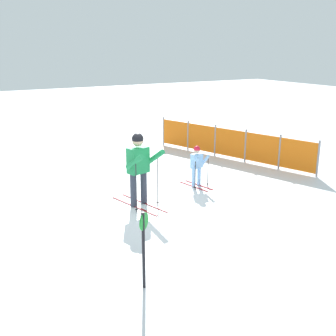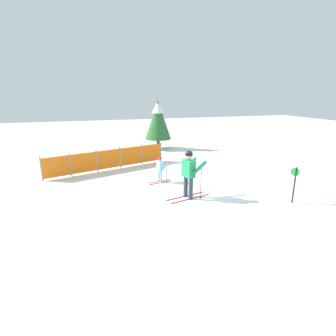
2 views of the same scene
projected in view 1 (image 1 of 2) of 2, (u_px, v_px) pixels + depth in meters
name	position (u px, v px, depth m)	size (l,w,h in m)	color
ground_plane	(143.00, 206.00, 10.00)	(60.00, 60.00, 0.00)	white
skier_adult	(139.00, 163.00, 9.79)	(1.70, 0.85, 1.76)	maroon
skier_child	(197.00, 163.00, 11.26)	(1.08, 0.54, 1.12)	maroon
safety_fence	(230.00, 143.00, 14.10)	(5.91, 1.88, 1.09)	gray
trail_marker	(144.00, 241.00, 6.43)	(0.19, 0.23, 1.27)	black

